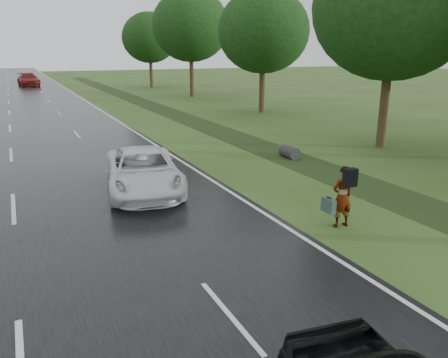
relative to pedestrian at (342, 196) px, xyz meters
The scene contains 11 objects.
road 43.24m from the pedestrian, 100.90° to the left, with size 14.00×180.00×0.04m, color black.
edge_stripe_east 42.48m from the pedestrian, 91.93° to the left, with size 0.12×180.00×0.01m, color silver.
center_line 43.24m from the pedestrian, 100.90° to the left, with size 0.12×180.00×0.01m, color silver.
drainage_ditch 16.52m from the pedestrian, 78.38° to the left, with size 2.20×120.00×0.56m.
tree_east_b 12.91m from the pedestrian, 40.17° to the left, with size 7.60×7.60×10.11m.
tree_east_c 24.25m from the pedestrian, 64.95° to the left, with size 7.00×7.00×9.29m.
tree_east_d 37.26m from the pedestrian, 74.81° to the left, with size 8.00×8.00×10.76m.
tree_east_f 50.62m from the pedestrian, 79.32° to the left, with size 7.20×7.20×9.62m.
pedestrian is the anchor object (origin of this frame).
white_pickup 6.76m from the pedestrian, 126.86° to the left, with size 2.37×5.14×1.43m, color white.
far_car_red 58.77m from the pedestrian, 95.39° to the left, with size 2.41×5.94×1.72m, color maroon.
Camera 1 is at (0.40, -6.23, 4.69)m, focal length 35.00 mm.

